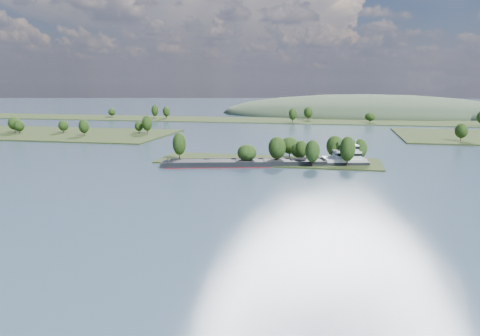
# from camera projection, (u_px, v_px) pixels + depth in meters

# --- Properties ---
(ground) EXTENTS (1800.00, 1800.00, 0.00)m
(ground) POSITION_uv_depth(u_px,v_px,m) (241.00, 192.00, 154.54)
(ground) COLOR #354C5C
(ground) RESTS_ON ground
(tree_island) EXTENTS (100.00, 31.59, 13.89)m
(tree_island) POSITION_uv_depth(u_px,v_px,m) (282.00, 154.00, 209.29)
(tree_island) COLOR #243216
(tree_island) RESTS_ON ground
(back_shoreline) EXTENTS (900.00, 60.00, 15.93)m
(back_shoreline) POSITION_uv_depth(u_px,v_px,m) (316.00, 121.00, 421.51)
(back_shoreline) COLOR #243216
(back_shoreline) RESTS_ON ground
(hill_west) EXTENTS (320.00, 160.00, 44.00)m
(hill_west) POSITION_uv_depth(u_px,v_px,m) (366.00, 115.00, 508.09)
(hill_west) COLOR #374932
(hill_west) RESTS_ON ground
(cargo_barge) EXTENTS (88.64, 32.87, 12.02)m
(cargo_barge) POSITION_uv_depth(u_px,v_px,m) (280.00, 162.00, 202.40)
(cargo_barge) COLOR black
(cargo_barge) RESTS_ON ground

